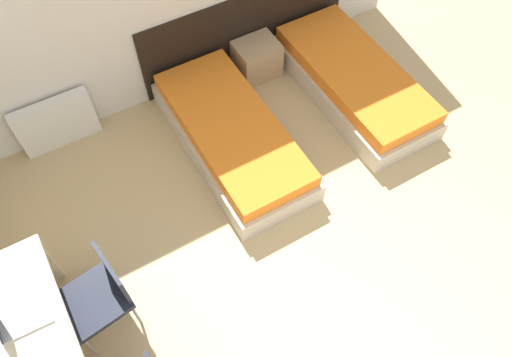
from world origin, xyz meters
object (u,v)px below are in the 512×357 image
Objects in this scene: chair_near_laptop at (99,294)px; laptop at (14,317)px; nightstand at (257,59)px; bed_near_door at (354,81)px; bed_near_window at (232,136)px.

chair_near_laptop is 2.31× the size of laptop.
nightstand is at bearing 34.41° from laptop.
nightstand is (-0.76, 0.82, 0.02)m from bed_near_door.
laptop is at bearing -164.05° from bed_near_door.
bed_near_window is at bearing -132.84° from nightstand.
bed_near_window is 2.39× the size of chair_near_laptop.
bed_near_door is 1.12m from nightstand.
laptop is (-2.27, -1.08, 0.62)m from bed_near_window.
chair_near_laptop is at bearing -162.03° from bed_near_door.
chair_near_laptop reaches higher than bed_near_window.
laptop is at bearing 175.26° from chair_near_laptop.
bed_near_door is 3.99m from laptop.
bed_near_door is at bearing 10.32° from chair_near_laptop.
laptop reaches higher than chair_near_laptop.
bed_near_door is (1.52, 0.00, 0.00)m from bed_near_window.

